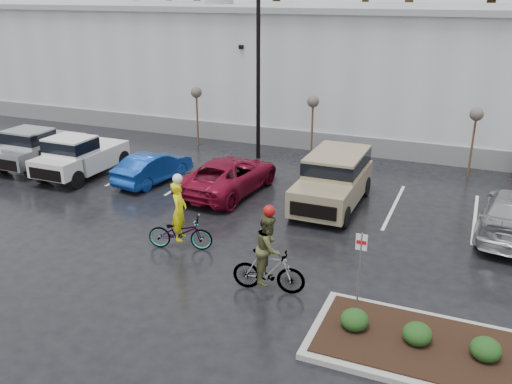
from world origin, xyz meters
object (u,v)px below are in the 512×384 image
at_px(lamppost, 258,43).
at_px(pickup_silver, 44,145).
at_px(cyclist_olive, 269,261).
at_px(suv_tan, 332,182).
at_px(car_blue, 153,167).
at_px(sapling_east, 476,118).
at_px(pickup_white, 85,153).
at_px(car_red, 229,175).
at_px(sapling_mid, 313,105).
at_px(fire_lane_sign, 360,261).
at_px(cyclist_hivis, 180,226).
at_px(sapling_west, 196,96).

bearing_deg(lamppost, pickup_silver, -151.02).
relative_size(lamppost, cyclist_olive, 3.53).
bearing_deg(lamppost, suv_tan, -43.58).
bearing_deg(car_blue, sapling_east, -146.90).
height_order(pickup_white, car_blue, pickup_white).
bearing_deg(car_blue, car_red, -170.99).
bearing_deg(sapling_mid, fire_lane_sign, -67.51).
distance_m(sapling_east, cyclist_hivis, 14.36).
bearing_deg(lamppost, pickup_white, -139.51).
xyz_separation_m(lamppost, car_red, (0.79, -5.06, -4.94)).
relative_size(lamppost, pickup_white, 1.77).
xyz_separation_m(sapling_mid, cyclist_hivis, (-0.88, -11.50, -1.94)).
height_order(fire_lane_sign, car_blue, fire_lane_sign).
bearing_deg(pickup_white, car_red, 2.93).
distance_m(sapling_mid, car_blue, 8.43).
xyz_separation_m(sapling_east, car_red, (-9.21, -6.06, -1.98)).
bearing_deg(pickup_white, sapling_east, 21.45).
relative_size(fire_lane_sign, car_red, 0.41).
height_order(sapling_east, suv_tan, sapling_east).
height_order(fire_lane_sign, suv_tan, fire_lane_sign).
xyz_separation_m(car_red, cyclist_hivis, (0.83, -5.44, 0.05)).
height_order(sapling_west, car_blue, sapling_west).
relative_size(car_blue, car_red, 0.75).
relative_size(pickup_white, car_red, 0.97).
xyz_separation_m(sapling_mid, sapling_east, (7.50, 0.00, 0.00)).
xyz_separation_m(sapling_mid, car_blue, (-5.38, -6.15, -2.06)).
height_order(sapling_mid, car_red, sapling_mid).
xyz_separation_m(sapling_west, suv_tan, (9.21, -5.95, -1.70)).
bearing_deg(car_blue, sapling_west, -72.12).
relative_size(lamppost, pickup_silver, 1.77).
xyz_separation_m(lamppost, cyclist_hivis, (1.62, -10.50, -4.89)).
bearing_deg(sapling_west, pickup_white, -110.11).
xyz_separation_m(lamppost, car_blue, (-2.88, -5.15, -5.02)).
distance_m(car_blue, cyclist_olive, 10.60).
distance_m(sapling_mid, pickup_silver, 13.23).
xyz_separation_m(sapling_mid, suv_tan, (2.71, -5.95, -1.70)).
bearing_deg(sapling_east, car_red, -146.67).
bearing_deg(car_blue, cyclist_olive, 148.04).
bearing_deg(pickup_white, cyclist_hivis, -32.49).
bearing_deg(car_red, pickup_silver, 4.73).
relative_size(sapling_west, car_red, 0.60).
bearing_deg(pickup_silver, pickup_white, -7.44).
distance_m(sapling_east, pickup_silver, 20.15).
relative_size(sapling_west, sapling_mid, 1.00).
height_order(sapling_east, car_blue, sapling_east).
distance_m(sapling_west, pickup_silver, 8.13).
bearing_deg(pickup_white, pickup_silver, 172.56).
xyz_separation_m(car_red, cyclist_olive, (4.50, -6.84, 0.19)).
height_order(car_red, suv_tan, suv_tan).
height_order(lamppost, sapling_east, lamppost).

